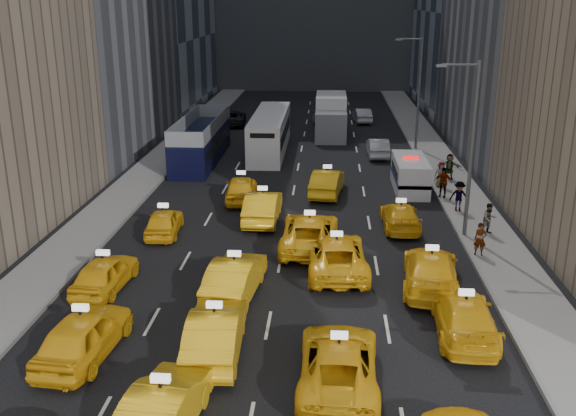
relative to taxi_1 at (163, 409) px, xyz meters
name	(u,v)px	position (x,y,z in m)	size (l,w,h in m)	color
ground	(263,353)	(2.39, 4.52, -0.79)	(160.00, 160.00, 0.00)	black
sidewalk_west	(154,167)	(-8.11, 29.52, -0.72)	(3.00, 90.00, 0.15)	gray
sidewalk_east	(445,172)	(12.89, 29.52, -0.72)	(3.00, 90.00, 0.15)	gray
curb_west	(174,167)	(-6.66, 29.52, -0.70)	(0.15, 90.00, 0.18)	slate
curb_east	(424,171)	(11.44, 29.52, -0.70)	(0.15, 90.00, 0.18)	slate
streetlight_near	(470,145)	(11.57, 16.52, 4.13)	(2.15, 0.22, 9.00)	#595B60
streetlight_far	(418,90)	(11.57, 36.52, 4.13)	(2.15, 0.22, 9.00)	#595B60
taxi_1	(163,409)	(0.00, 0.00, 0.00)	(1.68, 4.80, 1.58)	yellow
taxi_4	(84,335)	(-3.74, 3.89, 0.04)	(1.96, 4.88, 1.66)	yellow
taxi_5	(215,332)	(0.75, 4.39, 0.04)	(1.76, 5.03, 1.66)	yellow
taxi_6	(339,362)	(5.00, 2.85, -0.04)	(2.50, 5.42, 1.50)	yellow
taxi_7	(464,316)	(9.64, 6.26, -0.04)	(2.09, 5.15, 1.49)	yellow
taxi_8	(105,273)	(-4.82, 9.25, -0.06)	(1.72, 4.28, 1.46)	yellow
taxi_9	(235,277)	(0.77, 9.03, 0.03)	(1.75, 5.01, 1.65)	yellow
taxi_10	(336,255)	(5.00, 11.78, 0.00)	(2.64, 5.72, 1.59)	yellow
taxi_11	(430,270)	(9.00, 10.28, 0.02)	(2.26, 5.57, 1.62)	yellow
taxi_12	(164,222)	(-3.95, 15.98, -0.10)	(1.63, 4.05, 1.38)	yellow
taxi_13	(263,206)	(0.99, 18.45, 0.05)	(1.77, 5.08, 1.67)	yellow
taxi_14	(310,232)	(3.71, 14.56, 0.02)	(2.69, 5.84, 1.62)	yellow
taxi_15	(400,216)	(8.49, 17.72, -0.12)	(1.89, 4.64, 1.35)	yellow
taxi_16	(241,188)	(-0.68, 22.09, -0.01)	(1.84, 4.58, 1.56)	yellow
taxi_17	(327,182)	(4.54, 23.70, 0.01)	(1.70, 4.87, 1.60)	yellow
nypd_van	(410,175)	(9.85, 25.03, 0.22)	(2.67, 5.41, 2.23)	silver
double_decker	(201,140)	(-5.01, 31.86, 0.87)	(4.14, 11.76, 3.35)	black
city_bus	(270,133)	(-0.11, 35.27, 0.75)	(3.91, 12.25, 3.11)	white
box_truck	(331,116)	(4.77, 41.87, 0.97)	(2.72, 7.83, 3.57)	silver
misc_car_0	(378,148)	(8.45, 34.13, -0.07)	(1.52, 4.35, 1.43)	#ACAEB3
misc_car_1	(233,118)	(-4.70, 46.35, -0.08)	(2.37, 5.14, 1.43)	black
misc_car_2	(327,113)	(4.36, 48.91, 0.02)	(2.29, 5.62, 1.63)	gray
misc_car_3	(276,113)	(-0.73, 48.89, 0.04)	(1.95, 4.86, 1.66)	black
misc_car_4	(362,115)	(7.91, 48.63, -0.09)	(1.48, 4.25, 1.40)	#B7BBC0
pedestrian_0	(480,239)	(11.83, 13.76, 0.16)	(0.58, 0.38, 1.59)	gray
pedestrian_1	(489,219)	(12.94, 16.74, 0.18)	(0.80, 0.44, 1.64)	gray
pedestrian_2	(459,196)	(12.09, 20.43, 0.24)	(1.14, 0.47, 1.76)	gray
pedestrian_3	(443,182)	(11.62, 23.12, 0.30)	(1.10, 0.50, 1.88)	gray
pedestrian_4	(441,174)	(11.87, 25.40, 0.18)	(0.81, 0.44, 1.65)	gray
pedestrian_5	(449,167)	(12.75, 27.30, 0.23)	(1.61, 0.46, 1.74)	gray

